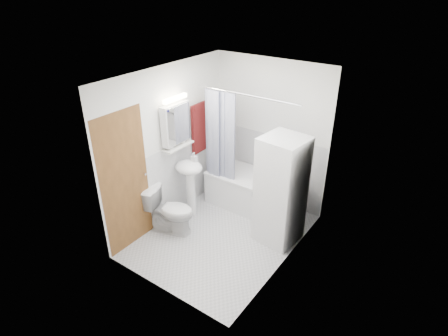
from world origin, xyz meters
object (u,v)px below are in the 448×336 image
Objects in this scene: washer_dryer at (281,191)px; bathtub at (253,190)px; sink at (190,176)px; toilet at (170,211)px.

bathtub is at bearing 152.63° from washer_dryer.
washer_dryer is (1.43, 0.27, 0.10)m from sink.
sink is 1.46m from washer_dryer.
bathtub is 2.07× the size of toilet.
sink is (-0.71, -0.75, 0.39)m from bathtub.
washer_dryer is 2.21× the size of toilet.
washer_dryer reaches higher than toilet.
toilet is at bearing -86.23° from sink.
bathtub is 1.43m from toilet.
bathtub is 1.44× the size of sink.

